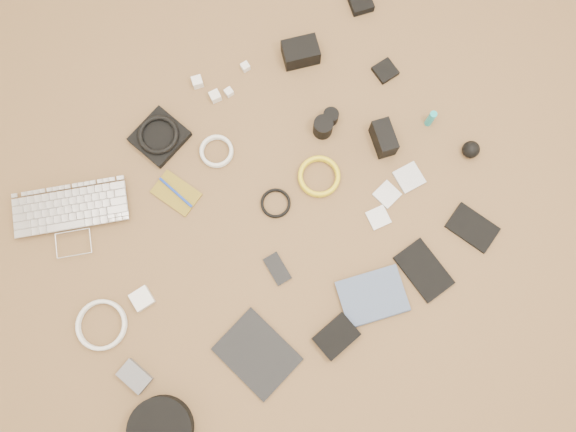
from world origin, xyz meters
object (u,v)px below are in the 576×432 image
tablet (257,354)px  phone (277,269)px  dslr_camera (301,52)px  laptop (73,224)px  paperback (380,320)px  headphone_case (161,429)px

tablet → phone: (0.20, 0.19, -0.00)m
dslr_camera → tablet: dslr_camera is taller
laptop → paperback: laptop is taller
dslr_camera → paperback: 0.94m
laptop → paperback: size_ratio=1.82×
laptop → phone: (0.48, -0.48, -0.01)m
dslr_camera → phone: (-0.47, -0.58, -0.03)m
laptop → phone: 0.68m
headphone_case → paperback: (0.74, -0.09, -0.02)m
dslr_camera → phone: size_ratio=1.22×
tablet → headphone_case: headphone_case is taller
phone → paperback: 0.36m
tablet → paperback: size_ratio=1.13×
dslr_camera → phone: dslr_camera is taller
phone → paperback: (0.18, -0.31, 0.01)m
tablet → headphone_case: bearing=171.2°
laptop → paperback: (0.66, -0.80, -0.00)m
tablet → phone: 0.27m
dslr_camera → laptop: bearing=-155.5°
paperback → dslr_camera: bearing=-1.3°
headphone_case → paperback: bearing=-7.3°
laptop → tablet: 0.73m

